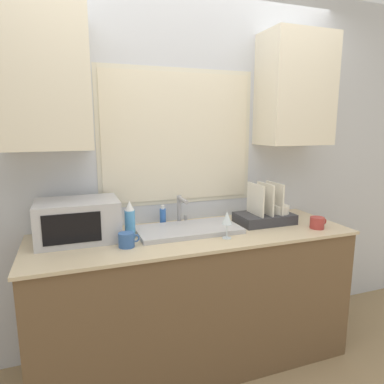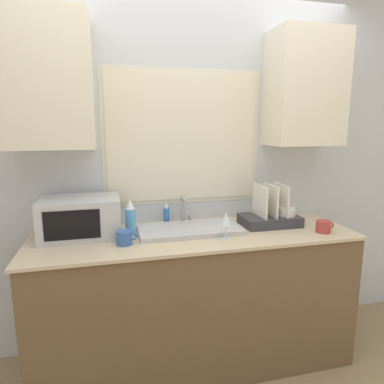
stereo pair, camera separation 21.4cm
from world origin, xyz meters
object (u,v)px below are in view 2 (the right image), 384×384
faucet (184,207)px  spray_bottle (130,218)px  dish_rack (271,216)px  wine_glass (226,220)px  soap_bottle (166,216)px  mug_near_sink (124,238)px  microwave (81,217)px

faucet → spray_bottle: bearing=-157.4°
dish_rack → wine_glass: 0.47m
soap_bottle → wine_glass: (0.30, -0.42, 0.06)m
soap_bottle → mug_near_sink: bearing=-130.8°
mug_near_sink → wine_glass: 0.62m
microwave → mug_near_sink: 0.35m
faucet → wine_glass: faucet is taller
microwave → dish_rack: dish_rack is taller
spray_bottle → wine_glass: size_ratio=1.36×
dish_rack → mug_near_sink: (-1.02, -0.16, -0.02)m
microwave → soap_bottle: microwave is taller
spray_bottle → wine_glass: 0.60m
spray_bottle → soap_bottle: 0.34m
mug_near_sink → wine_glass: size_ratio=0.71×
microwave → spray_bottle: (0.30, -0.07, -0.01)m
faucet → soap_bottle: faucet is taller
soap_bottle → mug_near_sink: (-0.31, -0.36, -0.02)m
microwave → wine_glass: microwave is taller
spray_bottle → soap_bottle: bearing=37.3°
faucet → dish_rack: (0.59, -0.16, -0.06)m
dish_rack → wine_glass: dish_rack is taller
wine_glass → microwave: bearing=161.8°
wine_glass → soap_bottle: bearing=125.3°
faucet → spray_bottle: size_ratio=0.88×
faucet → dish_rack: 0.61m
soap_bottle → mug_near_sink: soap_bottle is taller
microwave → spray_bottle: 0.31m
microwave → wine_glass: bearing=-18.2°
dish_rack → wine_glass: bearing=-152.4°
dish_rack → spray_bottle: 0.98m
faucet → spray_bottle: (-0.39, -0.16, -0.01)m
microwave → wine_glass: (0.87, -0.28, 0.00)m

